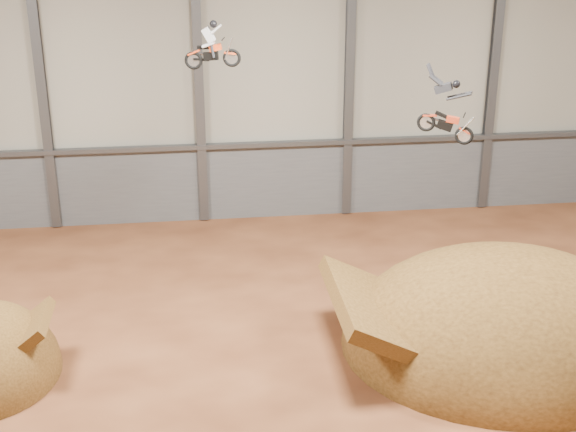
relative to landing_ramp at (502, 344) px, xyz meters
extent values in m
plane|color=#4D2614|center=(-6.22, -2.26, 0.00)|extent=(40.00, 40.00, 0.00)
cube|color=#9D9A8B|center=(-6.22, 12.74, 7.00)|extent=(40.00, 0.10, 14.00)
cube|color=#575A5F|center=(-6.22, 12.64, 1.75)|extent=(39.80, 0.18, 3.50)
cube|color=#47494F|center=(-6.22, 12.49, 3.55)|extent=(39.80, 0.35, 0.20)
cube|color=#47494F|center=(-16.22, 12.54, 7.00)|extent=(0.40, 0.36, 13.90)
cube|color=#47494F|center=(-9.56, 12.54, 7.00)|extent=(0.40, 0.36, 13.90)
cube|color=#47494F|center=(-2.89, 12.54, 7.00)|extent=(0.40, 0.36, 13.90)
cube|color=#47494F|center=(3.78, 12.54, 7.00)|extent=(0.40, 0.36, 13.90)
ellipsoid|color=#412910|center=(0.00, 0.00, 0.00)|extent=(10.85, 9.59, 6.26)
camera|label=1|loc=(-10.08, -22.25, 13.83)|focal=50.00mm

